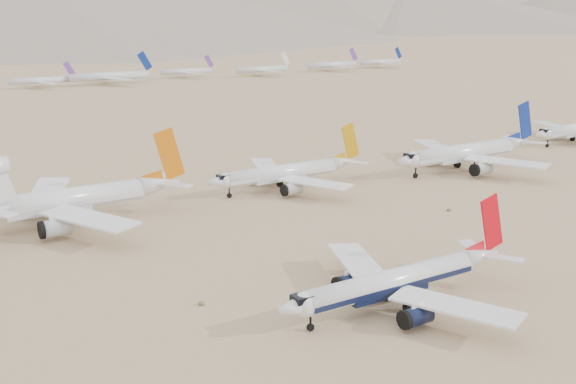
# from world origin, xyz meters

# --- Properties ---
(ground) EXTENTS (7000.00, 7000.00, 0.00)m
(ground) POSITION_xyz_m (0.00, 0.00, 0.00)
(ground) COLOR #957956
(ground) RESTS_ON ground
(main_airliner) EXTENTS (41.11, 40.16, 14.51)m
(main_airliner) POSITION_xyz_m (-5.59, -1.89, 3.99)
(main_airliner) COLOR silver
(main_airliner) RESTS_ON ground
(row2_navy_widebody) EXTENTS (48.62, 47.54, 17.30)m
(row2_navy_widebody) POSITION_xyz_m (72.74, 58.08, 4.83)
(row2_navy_widebody) COLOR silver
(row2_navy_widebody) RESTS_ON ground
(row2_gold_tail) EXTENTS (41.29, 40.38, 14.70)m
(row2_gold_tail) POSITION_xyz_m (19.56, 67.09, 4.11)
(row2_gold_tail) COLOR silver
(row2_gold_tail) RESTS_ON ground
(row2_orange_tail) EXTENTS (50.44, 49.34, 17.99)m
(row2_orange_tail) POSITION_xyz_m (-35.07, 66.94, 5.05)
(row2_orange_tail) COLOR silver
(row2_orange_tail) RESTS_ON ground
(distant_storage_row) EXTENTS (580.97, 58.10, 15.90)m
(distant_storage_row) POSITION_xyz_m (11.73, 332.23, 4.36)
(distant_storage_row) COLOR silver
(distant_storage_row) RESTS_ON ground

